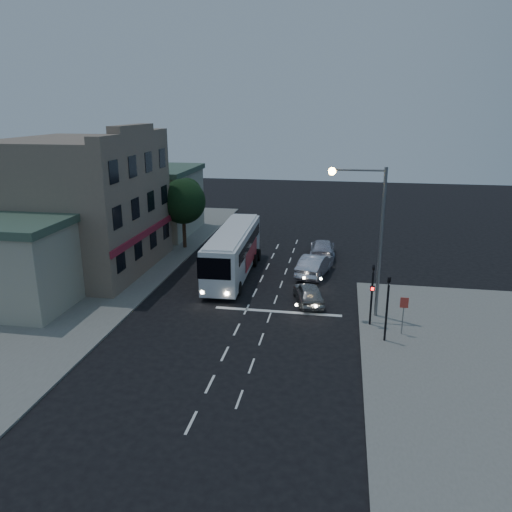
% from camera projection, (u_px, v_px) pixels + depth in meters
% --- Properties ---
extents(ground, '(120.00, 120.00, 0.00)m').
position_uv_depth(ground, '(240.00, 322.00, 29.79)').
color(ground, black).
extents(sidewalk_near, '(12.00, 24.00, 0.12)m').
position_uv_depth(sidewalk_near, '(489.00, 375.00, 23.87)').
color(sidewalk_near, slate).
rests_on(sidewalk_near, ground).
extents(sidewalk_far, '(12.00, 50.00, 0.12)m').
position_uv_depth(sidewalk_far, '(100.00, 269.00, 39.45)').
color(sidewalk_far, slate).
rests_on(sidewalk_far, ground).
extents(road_markings, '(8.00, 30.55, 0.01)m').
position_uv_depth(road_markings, '(270.00, 303.00, 32.70)').
color(road_markings, silver).
rests_on(road_markings, ground).
extents(tour_bus, '(2.79, 11.71, 3.58)m').
position_uv_depth(tour_bus, '(233.00, 251.00, 37.60)').
color(tour_bus, white).
rests_on(tour_bus, ground).
extents(car_suv, '(2.54, 4.25, 1.36)m').
position_uv_depth(car_suv, '(308.00, 293.00, 32.56)').
color(car_suv, gray).
rests_on(car_suv, ground).
extents(car_sedan_a, '(2.74, 5.18, 1.62)m').
position_uv_depth(car_sedan_a, '(315.00, 265.00, 37.86)').
color(car_sedan_a, silver).
rests_on(car_sedan_a, ground).
extents(car_sedan_b, '(2.21, 5.09, 1.46)m').
position_uv_depth(car_sedan_b, '(322.00, 248.00, 42.64)').
color(car_sedan_b, '#B2B1C1').
rests_on(car_sedan_b, ground).
extents(traffic_signal_main, '(0.25, 0.35, 4.10)m').
position_uv_depth(traffic_signal_main, '(372.00, 288.00, 28.58)').
color(traffic_signal_main, black).
rests_on(traffic_signal_main, sidewalk_near).
extents(traffic_signal_side, '(0.18, 0.15, 4.10)m').
position_uv_depth(traffic_signal_side, '(388.00, 301.00, 26.60)').
color(traffic_signal_side, black).
rests_on(traffic_signal_side, sidewalk_near).
extents(regulatory_sign, '(0.45, 0.12, 2.20)m').
position_uv_depth(regulatory_sign, '(404.00, 310.00, 27.58)').
color(regulatory_sign, slate).
rests_on(regulatory_sign, sidewalk_near).
extents(streetlight, '(3.32, 0.44, 9.00)m').
position_uv_depth(streetlight, '(370.00, 225.00, 29.01)').
color(streetlight, slate).
rests_on(streetlight, sidewalk_near).
extents(main_building, '(10.12, 12.00, 11.00)m').
position_uv_depth(main_building, '(82.00, 205.00, 38.13)').
color(main_building, '#796759').
rests_on(main_building, sidewalk_far).
extents(low_building_south, '(7.40, 5.40, 5.70)m').
position_uv_depth(low_building_south, '(9.00, 264.00, 30.82)').
color(low_building_south, '#A8A48C').
rests_on(low_building_south, sidewalk_far).
extents(low_building_north, '(9.40, 9.40, 6.50)m').
position_uv_depth(low_building_north, '(148.00, 200.00, 49.89)').
color(low_building_north, '#A8A48C').
rests_on(low_building_north, sidewalk_far).
extents(street_tree, '(4.00, 4.00, 6.20)m').
position_uv_depth(street_tree, '(183.00, 199.00, 44.01)').
color(street_tree, black).
rests_on(street_tree, sidewalk_far).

